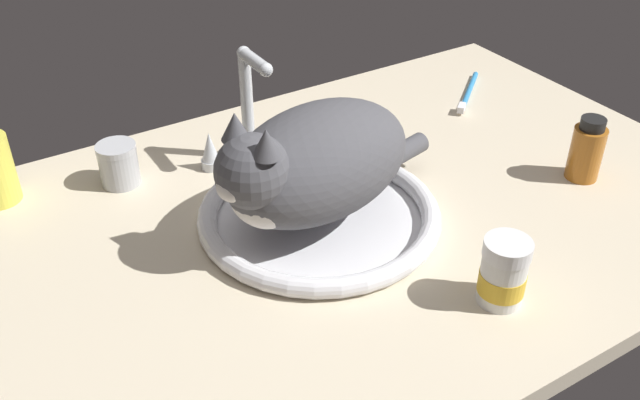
% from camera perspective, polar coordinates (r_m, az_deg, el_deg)
% --- Properties ---
extents(countertop, '(1.22, 0.79, 0.03)m').
position_cam_1_polar(countertop, '(1.07, 1.77, -1.72)').
color(countertop, beige).
rests_on(countertop, ground).
extents(sink_basin, '(0.35, 0.35, 0.03)m').
position_cam_1_polar(sink_basin, '(1.04, 0.00, -1.25)').
color(sink_basin, white).
rests_on(sink_basin, countertop).
extents(faucet, '(0.17, 0.10, 0.19)m').
position_cam_1_polar(faucet, '(1.16, -5.61, 6.48)').
color(faucet, silver).
rests_on(faucet, countertop).
extents(cat, '(0.40, 0.25, 0.18)m').
position_cam_1_polar(cat, '(0.97, -0.75, 2.83)').
color(cat, '#4C4C51').
rests_on(cat, sink_basin).
extents(amber_bottle, '(0.05, 0.05, 0.10)m').
position_cam_1_polar(amber_bottle, '(1.20, 20.42, 3.72)').
color(amber_bottle, '#B2661E').
rests_on(amber_bottle, countertop).
extents(pill_bottle, '(0.06, 0.06, 0.09)m').
position_cam_1_polar(pill_bottle, '(0.92, 14.35, -5.70)').
color(pill_bottle, white).
rests_on(pill_bottle, countertop).
extents(metal_jar, '(0.06, 0.06, 0.07)m').
position_cam_1_polar(metal_jar, '(1.16, -15.71, 2.76)').
color(metal_jar, '#B2B5BA').
rests_on(metal_jar, countertop).
extents(toothbrush, '(0.15, 0.12, 0.02)m').
position_cam_1_polar(toothbrush, '(1.42, 11.67, 8.30)').
color(toothbrush, '#338CD1').
rests_on(toothbrush, countertop).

